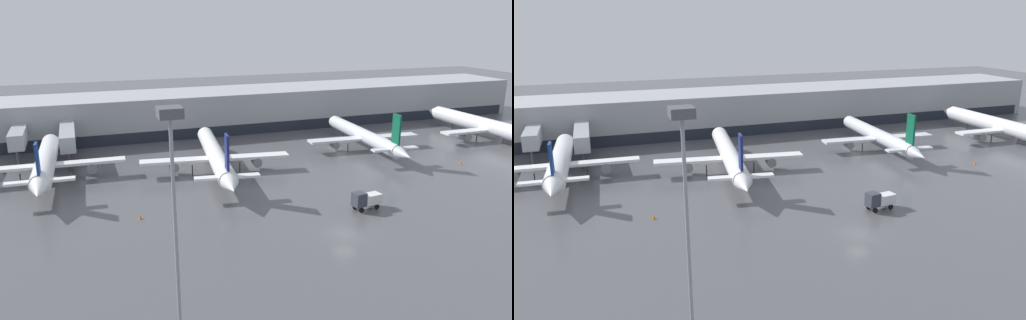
# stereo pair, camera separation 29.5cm
# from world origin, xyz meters

# --- Properties ---
(ground_plane) EXTENTS (320.00, 320.00, 0.00)m
(ground_plane) POSITION_xyz_m (0.00, 0.00, 0.00)
(ground_plane) COLOR #4C4C51
(terminal_building) EXTENTS (160.00, 31.82, 9.00)m
(terminal_building) POSITION_xyz_m (-0.30, 61.86, 4.50)
(terminal_building) COLOR #9EA0A5
(terminal_building) RESTS_ON ground_plane
(parked_jet_0) EXTENTS (23.24, 33.70, 9.31)m
(parked_jet_0) POSITION_xyz_m (23.50, 33.89, 2.78)
(parked_jet_0) COLOR silver
(parked_jet_0) RESTS_ON ground_plane
(parked_jet_1) EXTENTS (23.20, 39.26, 10.02)m
(parked_jet_1) POSITION_xyz_m (52.64, 31.42, 2.98)
(parked_jet_1) COLOR silver
(parked_jet_1) RESTS_ON ground_plane
(parked_jet_2) EXTENTS (24.80, 33.67, 9.10)m
(parked_jet_2) POSITION_xyz_m (-35.29, 34.21, 3.20)
(parked_jet_2) COLOR white
(parked_jet_2) RESTS_ON ground_plane
(parked_jet_4) EXTENTS (25.41, 37.26, 9.72)m
(parked_jet_4) POSITION_xyz_m (-8.41, 29.33, 3.04)
(parked_jet_4) COLOR white
(parked_jet_4) RESTS_ON ground_plane
(service_truck_1) EXTENTS (4.55, 2.20, 2.60)m
(service_truck_1) POSITION_xyz_m (6.73, 6.14, 1.46)
(service_truck_1) COLOR silver
(service_truck_1) RESTS_ON ground_plane
(traffic_cone_1) EXTENTS (0.41, 0.41, 0.60)m
(traffic_cone_1) POSITION_xyz_m (-23.23, 13.33, 0.30)
(traffic_cone_1) COLOR orange
(traffic_cone_1) RESTS_ON ground_plane
(traffic_cone_2) EXTENTS (0.44, 0.44, 0.59)m
(traffic_cone_2) POSITION_xyz_m (34.69, 19.15, 0.30)
(traffic_cone_2) COLOR orange
(traffic_cone_2) RESTS_ON ground_plane
(traffic_cone_3) EXTENTS (0.45, 0.45, 0.72)m
(traffic_cone_3) POSITION_xyz_m (-33.13, 33.42, 0.36)
(traffic_cone_3) COLOR orange
(traffic_cone_3) RESTS_ON ground_plane
(apron_light_mast_1) EXTENTS (1.80, 1.80, 19.70)m
(apron_light_mast_1) POSITION_xyz_m (-23.41, -13.75, 15.39)
(apron_light_mast_1) COLOR gray
(apron_light_mast_1) RESTS_ON ground_plane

